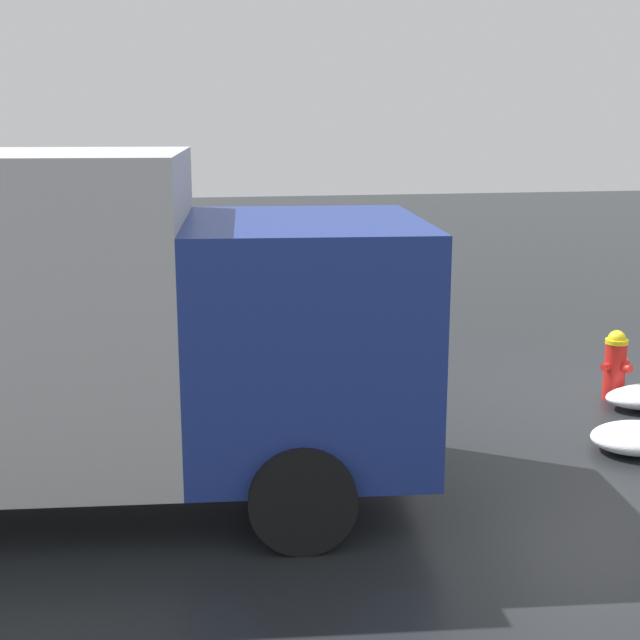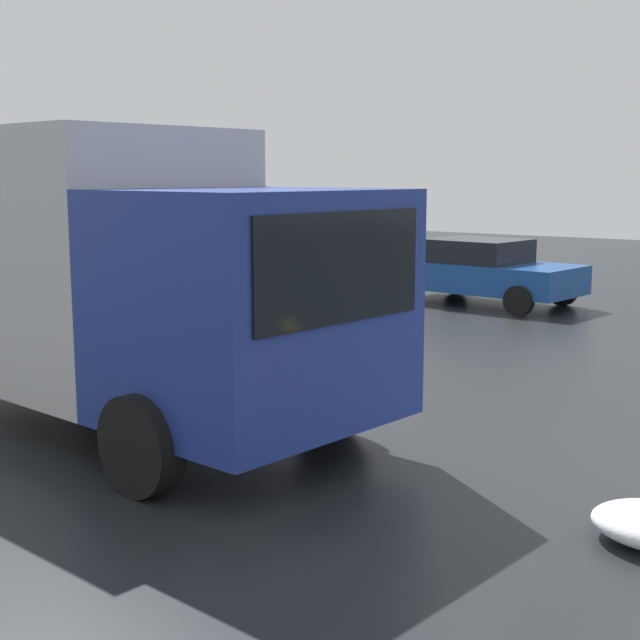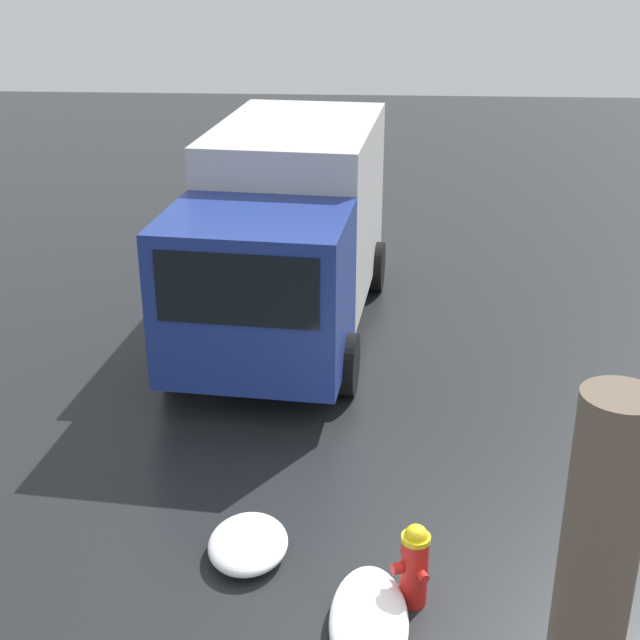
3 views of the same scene
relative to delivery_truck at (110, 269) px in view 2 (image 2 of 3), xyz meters
The scene contains 2 objects.
delivery_truck is the anchor object (origin of this frame).
parked_car 10.85m from the delivery_truck, 86.07° to the right, with size 4.08×2.37×1.38m.
Camera 2 is at (-1.06, 8.32, 2.74)m, focal length 50.00 mm.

